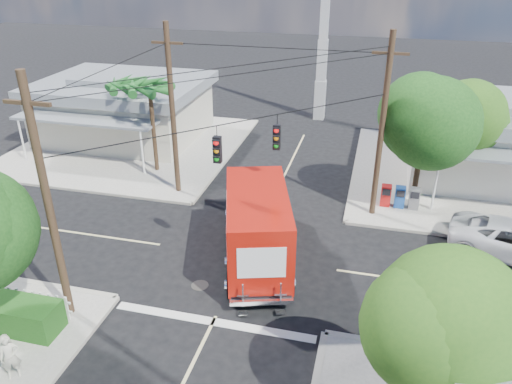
% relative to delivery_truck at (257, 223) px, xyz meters
% --- Properties ---
extents(ground, '(120.00, 120.00, 0.00)m').
position_rel_delivery_truck_xyz_m(ground, '(-0.50, -0.12, -1.73)').
color(ground, black).
rests_on(ground, ground).
extents(sidewalk_ne, '(14.12, 14.12, 0.14)m').
position_rel_delivery_truck_xyz_m(sidewalk_ne, '(10.38, 10.76, -1.66)').
color(sidewalk_ne, gray).
rests_on(sidewalk_ne, ground).
extents(sidewalk_nw, '(14.12, 14.12, 0.14)m').
position_rel_delivery_truck_xyz_m(sidewalk_nw, '(-11.38, 10.76, -1.66)').
color(sidewalk_nw, gray).
rests_on(sidewalk_nw, ground).
extents(road_markings, '(32.00, 32.00, 0.01)m').
position_rel_delivery_truck_xyz_m(road_markings, '(-0.50, -1.59, -1.72)').
color(road_markings, beige).
rests_on(road_markings, ground).
extents(building_ne, '(11.80, 10.20, 4.50)m').
position_rel_delivery_truck_xyz_m(building_ne, '(12.00, 11.85, 0.59)').
color(building_ne, silver).
rests_on(building_ne, sidewalk_ne).
extents(building_nw, '(10.80, 10.20, 4.30)m').
position_rel_delivery_truck_xyz_m(building_nw, '(-12.50, 12.35, 0.50)').
color(building_nw, beige).
rests_on(building_nw, sidewalk_nw).
extents(radio_tower, '(0.80, 0.80, 17.00)m').
position_rel_delivery_truck_xyz_m(radio_tower, '(-0.00, 19.88, 3.92)').
color(radio_tower, silver).
rests_on(radio_tower, ground).
extents(tree_ne_front, '(4.21, 4.14, 6.66)m').
position_rel_delivery_truck_xyz_m(tree_ne_front, '(6.71, 6.64, 3.04)').
color(tree_ne_front, '#422D1C').
rests_on(tree_ne_front, sidewalk_ne).
extents(tree_ne_back, '(3.77, 3.66, 5.82)m').
position_rel_delivery_truck_xyz_m(tree_ne_back, '(9.31, 8.84, 2.46)').
color(tree_ne_back, '#422D1C').
rests_on(tree_ne_back, sidewalk_ne).
extents(tree_se, '(3.67, 3.54, 5.62)m').
position_rel_delivery_truck_xyz_m(tree_se, '(6.51, -7.36, 2.32)').
color(tree_se, '#422D1C').
rests_on(tree_se, sidewalk_se).
extents(palm_nw_front, '(3.01, 3.08, 5.59)m').
position_rel_delivery_truck_xyz_m(palm_nw_front, '(-8.00, 7.38, 3.32)').
color(palm_nw_front, '#422D1C').
rests_on(palm_nw_front, sidewalk_nw).
extents(palm_nw_back, '(3.01, 3.08, 5.19)m').
position_rel_delivery_truck_xyz_m(palm_nw_back, '(-10.00, 8.88, 2.95)').
color(palm_nw_back, '#422D1C').
rests_on(palm_nw_back, sidewalk_nw).
extents(utility_poles, '(12.00, 10.68, 9.00)m').
position_rel_delivery_truck_xyz_m(utility_poles, '(-2.09, 1.49, 2.95)').
color(utility_poles, '#473321').
rests_on(utility_poles, ground).
extents(vending_boxes, '(1.90, 0.50, 1.10)m').
position_rel_delivery_truck_xyz_m(vending_boxes, '(6.00, 6.08, -1.04)').
color(vending_boxes, red).
rests_on(vending_boxes, sidewalk_ne).
extents(delivery_truck, '(4.49, 8.17, 3.40)m').
position_rel_delivery_truck_xyz_m(delivery_truck, '(0.00, 0.00, 0.00)').
color(delivery_truck, black).
rests_on(delivery_truck, ground).
extents(pedestrian, '(0.70, 0.66, 1.61)m').
position_rel_delivery_truck_xyz_m(pedestrian, '(-5.64, -8.46, -0.78)').
color(pedestrian, beige).
rests_on(pedestrian, sidewalk_sw).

